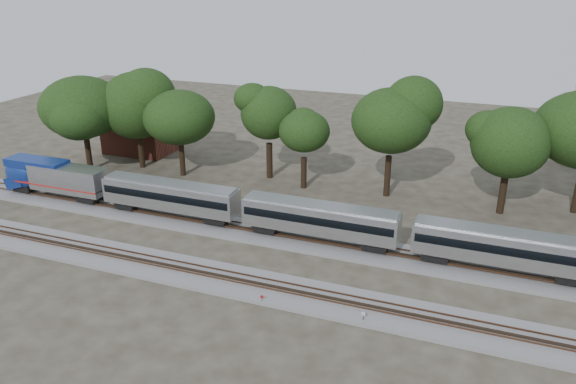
% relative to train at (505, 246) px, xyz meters
% --- Properties ---
extents(ground, '(160.00, 160.00, 0.00)m').
position_rel_train_xyz_m(ground, '(-21.41, -6.00, -3.03)').
color(ground, '#383328').
rests_on(ground, ground).
extents(track_far, '(160.00, 5.00, 0.73)m').
position_rel_train_xyz_m(track_far, '(-21.41, 0.00, -2.82)').
color(track_far, slate).
rests_on(track_far, ground).
extents(track_near, '(160.00, 5.00, 0.73)m').
position_rel_train_xyz_m(track_near, '(-21.41, -10.00, -2.82)').
color(track_near, slate).
rests_on(track_near, ground).
extents(train, '(119.33, 2.90, 4.27)m').
position_rel_train_xyz_m(train, '(0.00, 0.00, 0.00)').
color(train, silver).
rests_on(train, ground).
extents(switch_stand_red, '(0.28, 0.12, 0.92)m').
position_rel_train_xyz_m(switch_stand_red, '(-18.76, -12.30, -2.45)').
color(switch_stand_red, '#512D19').
rests_on(switch_stand_red, ground).
extents(switch_stand_white, '(0.34, 0.15, 1.11)m').
position_rel_train_xyz_m(switch_stand_white, '(-10.08, -11.99, -2.32)').
color(switch_stand_white, '#512D19').
rests_on(switch_stand_white, ground).
extents(switch_lever, '(0.54, 0.36, 0.30)m').
position_rel_train_xyz_m(switch_lever, '(-14.56, -11.25, -2.88)').
color(switch_lever, '#512D19').
rests_on(switch_lever, ground).
extents(brick_building, '(10.03, 7.09, 4.81)m').
position_rel_train_xyz_m(brick_building, '(-53.23, 20.47, -0.61)').
color(brick_building, brown).
rests_on(brick_building, ground).
extents(tree_0, '(9.15, 9.15, 12.89)m').
position_rel_train_xyz_m(tree_0, '(-55.07, 10.62, 5.95)').
color(tree_0, black).
rests_on(tree_0, ground).
extents(tree_1, '(9.13, 9.13, 12.87)m').
position_rel_train_xyz_m(tree_1, '(-48.83, 14.22, 5.94)').
color(tree_1, black).
rests_on(tree_1, ground).
extents(tree_2, '(8.28, 8.28, 11.67)m').
position_rel_train_xyz_m(tree_2, '(-41.64, 13.34, 5.10)').
color(tree_2, black).
rests_on(tree_2, ground).
extents(tree_3, '(9.11, 9.11, 12.85)m').
position_rel_train_xyz_m(tree_3, '(-30.12, 16.73, 5.92)').
color(tree_3, black).
rests_on(tree_3, ground).
extents(tree_4, '(7.70, 7.70, 10.86)m').
position_rel_train_xyz_m(tree_4, '(-24.52, 14.75, 4.52)').
color(tree_4, black).
rests_on(tree_4, ground).
extents(tree_5, '(9.81, 9.81, 13.82)m').
position_rel_train_xyz_m(tree_5, '(-13.91, 15.85, 6.60)').
color(tree_5, black).
rests_on(tree_5, ground).
extents(tree_6, '(8.68, 8.68, 12.23)m').
position_rel_train_xyz_m(tree_6, '(-0.44, 15.25, 5.49)').
color(tree_6, black).
rests_on(tree_6, ground).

